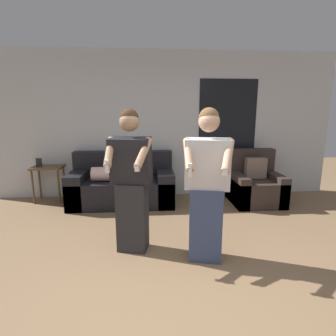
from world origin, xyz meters
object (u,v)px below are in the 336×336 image
(side_table, at_px, (48,172))
(person_right, at_px, (207,187))
(person_left, at_px, (131,182))
(couch, at_px, (123,185))
(armchair, at_px, (255,185))

(side_table, relative_size, person_right, 0.49)
(person_right, bearing_deg, person_left, 162.01)
(side_table, xyz_separation_m, person_right, (2.42, -2.14, 0.28))
(couch, bearing_deg, person_right, -60.95)
(armchair, relative_size, person_right, 0.57)
(couch, relative_size, armchair, 1.90)
(couch, height_order, side_table, couch)
(couch, bearing_deg, armchair, -3.36)
(armchair, height_order, side_table, armchair)
(couch, xyz_separation_m, side_table, (-1.35, 0.21, 0.21))
(person_right, bearing_deg, side_table, 138.47)
(armchair, xyz_separation_m, side_table, (-3.70, 0.35, 0.22))
(person_left, height_order, person_right, person_right)
(couch, distance_m, side_table, 1.38)
(person_left, bearing_deg, armchair, 36.35)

